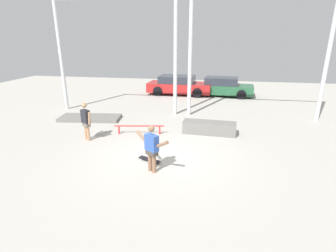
# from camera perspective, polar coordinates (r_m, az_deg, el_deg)

# --- Properties ---
(ground_plane) EXTENTS (36.00, 36.00, 0.00)m
(ground_plane) POSITION_cam_1_polar(r_m,az_deg,el_deg) (9.21, -1.37, -6.90)
(ground_plane) COLOR #B2ADA3
(skateboarder) EXTENTS (1.21, 0.87, 1.51)m
(skateboarder) POSITION_cam_1_polar(r_m,az_deg,el_deg) (7.99, -3.56, -4.61)
(skateboarder) COLOR #8C664C
(skateboarder) RESTS_ON ground_plane
(skateboard) EXTENTS (0.83, 0.51, 0.08)m
(skateboard) POSITION_cam_1_polar(r_m,az_deg,el_deg) (8.95, -4.08, -7.29)
(skateboard) COLOR black
(skateboard) RESTS_ON ground_plane
(grind_box) EXTENTS (2.30, 0.78, 0.54)m
(grind_box) POSITION_cam_1_polar(r_m,az_deg,el_deg) (11.50, 8.95, -0.37)
(grind_box) COLOR slate
(grind_box) RESTS_ON ground_plane
(manual_pad) EXTENTS (3.15, 1.58, 0.16)m
(manual_pad) POSITION_cam_1_polar(r_m,az_deg,el_deg) (14.00, -16.59, 1.71)
(manual_pad) COLOR slate
(manual_pad) RESTS_ON ground_plane
(grind_rail) EXTENTS (2.13, 0.41, 0.40)m
(grind_rail) POSITION_cam_1_polar(r_m,az_deg,el_deg) (11.35, -6.29, -0.27)
(grind_rail) COLOR red
(grind_rail) RESTS_ON ground_plane
(canopy_support_left) EXTENTS (6.61, 0.20, 5.97)m
(canopy_support_left) POSITION_cam_1_polar(r_m,az_deg,el_deg) (14.64, -11.46, 17.34)
(canopy_support_left) COLOR silver
(canopy_support_left) RESTS_ON ground_plane
(canopy_support_right) EXTENTS (6.61, 0.20, 5.97)m
(canopy_support_right) POSITION_cam_1_polar(r_m,az_deg,el_deg) (13.79, 18.90, 16.68)
(canopy_support_right) COLOR silver
(canopy_support_right) RESTS_ON ground_plane
(parked_car_red) EXTENTS (4.66, 2.14, 1.36)m
(parked_car_red) POSITION_cam_1_polar(r_m,az_deg,el_deg) (19.49, 2.37, 8.85)
(parked_car_red) COLOR red
(parked_car_red) RESTS_ON ground_plane
(parked_car_green) EXTENTS (4.26, 2.11, 1.31)m
(parked_car_green) POSITION_cam_1_polar(r_m,az_deg,el_deg) (19.36, 11.82, 8.33)
(parked_car_green) COLOR #28603D
(parked_car_green) RESTS_ON ground_plane
(bystander) EXTENTS (0.66, 0.46, 1.57)m
(bystander) POSITION_cam_1_polar(r_m,az_deg,el_deg) (10.97, -17.46, 1.25)
(bystander) COLOR tan
(bystander) RESTS_ON ground_plane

